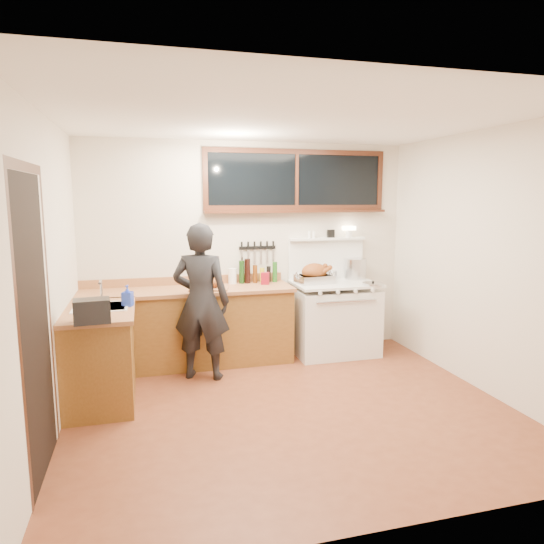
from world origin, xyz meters
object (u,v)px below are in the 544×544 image
object	(u,v)px
man	(201,302)
cutting_board	(209,284)
roast_turkey	(315,275)
vintage_stove	(334,316)

from	to	relation	value
man	cutting_board	world-z (taller)	man
man	roast_turkey	xyz separation A→B (m)	(1.44, 0.44, 0.16)
man	cutting_board	bearing A→B (deg)	69.10
cutting_board	roast_turkey	bearing A→B (deg)	3.25
man	cutting_board	size ratio (longest dim) A/B	3.39
vintage_stove	man	world-z (taller)	man
roast_turkey	cutting_board	bearing A→B (deg)	-176.75
man	roast_turkey	distance (m)	1.51
vintage_stove	cutting_board	bearing A→B (deg)	-177.94
cutting_board	roast_turkey	size ratio (longest dim) A/B	1.08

